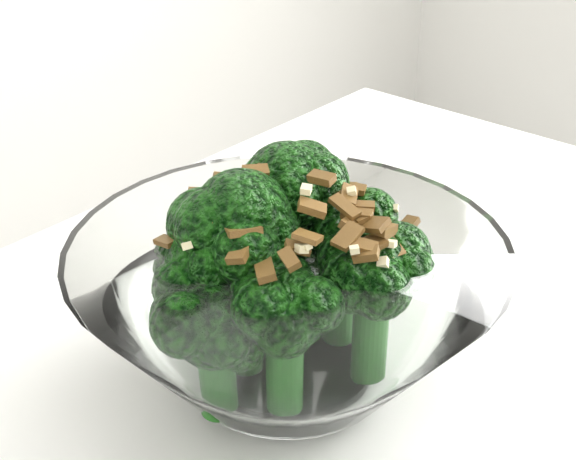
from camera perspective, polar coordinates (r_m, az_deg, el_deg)
broccoli_dish at (r=0.51m, az=-0.11°, el=-4.53°), size 0.25×0.25×0.14m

